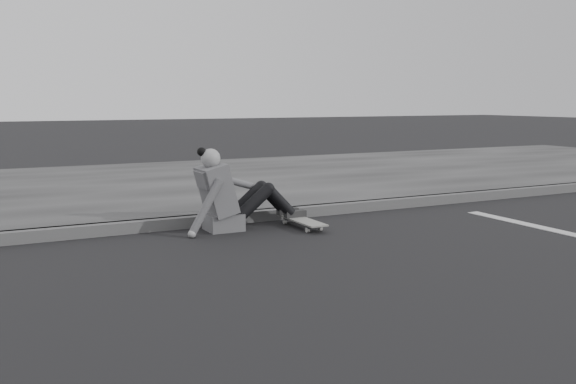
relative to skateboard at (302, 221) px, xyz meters
name	(u,v)px	position (x,y,z in m)	size (l,w,h in m)	color
ground	(320,288)	(-0.93, -2.02, -0.07)	(80.00, 80.00, 0.00)	black
curb	(201,221)	(-0.93, 0.56, -0.01)	(24.00, 0.16, 0.12)	#494949
sidewalk	(134,187)	(-0.93, 3.58, -0.01)	(24.00, 6.00, 0.12)	#323232
skateboard	(302,221)	(0.00, 0.00, 0.00)	(0.20, 0.78, 0.09)	gray
seated_woman	(229,196)	(-0.73, 0.25, 0.29)	(1.38, 0.46, 0.88)	#505053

